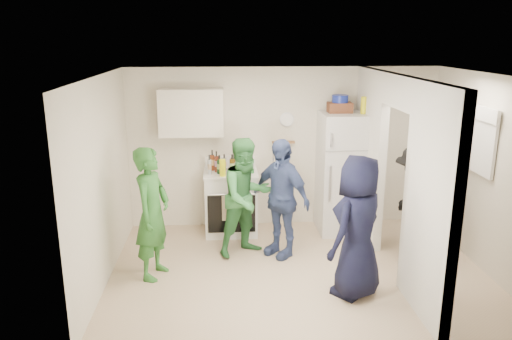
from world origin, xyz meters
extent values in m
plane|color=tan|center=(0.00, 0.00, 0.00)|extent=(4.80, 4.80, 0.00)
plane|color=silver|center=(0.00, 1.70, 1.25)|extent=(4.80, 0.00, 4.80)
plane|color=silver|center=(0.00, -1.70, 1.25)|extent=(4.80, 0.00, 4.80)
plane|color=silver|center=(-2.40, 0.00, 1.25)|extent=(0.00, 3.40, 3.40)
plane|color=silver|center=(2.40, 0.00, 1.25)|extent=(0.00, 3.40, 3.40)
plane|color=white|center=(0.00, 0.00, 2.50)|extent=(4.80, 4.80, 0.00)
cube|color=silver|center=(1.20, 1.10, 1.25)|extent=(0.12, 1.20, 2.50)
cube|color=silver|center=(1.20, -1.10, 1.25)|extent=(0.12, 1.20, 2.50)
cube|color=silver|center=(1.20, 0.00, 2.30)|extent=(0.12, 1.00, 0.40)
cube|color=white|center=(-0.83, 1.37, 0.48)|extent=(0.81, 0.67, 0.96)
cube|color=silver|center=(-1.40, 1.52, 1.85)|extent=(0.95, 0.34, 0.70)
cube|color=silver|center=(0.90, 1.34, 0.92)|extent=(0.76, 0.74, 1.84)
cube|color=brown|center=(0.80, 1.39, 1.92)|extent=(0.35, 0.25, 0.15)
cylinder|color=navy|center=(0.80, 1.39, 2.05)|extent=(0.24, 0.24, 0.11)
cylinder|color=yellow|center=(1.12, 1.24, 1.97)|extent=(0.09, 0.09, 0.25)
cylinder|color=white|center=(0.05, 1.68, 1.70)|extent=(0.22, 0.02, 0.22)
cube|color=olive|center=(0.00, 1.65, 1.35)|extent=(0.35, 0.08, 0.03)
cube|color=black|center=(2.38, 0.20, 1.65)|extent=(0.03, 0.70, 0.80)
cube|color=white|center=(2.36, 0.20, 1.65)|extent=(0.04, 0.76, 0.86)
cube|color=white|center=(2.34, 0.20, 2.00)|extent=(0.04, 0.82, 0.18)
cylinder|color=#F1F314|center=(-0.95, 1.15, 1.09)|extent=(0.09, 0.09, 0.25)
cylinder|color=red|center=(-0.61, 1.17, 1.02)|extent=(0.09, 0.09, 0.12)
imported|color=#33742E|center=(-1.83, -0.02, 0.83)|extent=(0.57, 0.70, 1.67)
imported|color=#388147|center=(-0.63, 0.58, 0.82)|extent=(1.00, 0.94, 1.64)
imported|color=#3D4986|center=(-0.18, 0.50, 0.82)|extent=(0.94, 0.99, 1.64)
imported|color=black|center=(0.57, -0.66, 0.84)|extent=(0.96, 0.95, 1.68)
imported|color=black|center=(1.61, 0.32, 0.77)|extent=(0.66, 1.05, 1.55)
cylinder|color=maroon|center=(-1.10, 1.48, 1.12)|extent=(0.07, 0.07, 0.32)
cylinder|color=#143C1B|center=(-1.00, 1.29, 1.11)|extent=(0.07, 0.07, 0.28)
cylinder|color=#9BA2A8|center=(-0.92, 1.51, 1.09)|extent=(0.06, 0.06, 0.24)
cylinder|color=brown|center=(-0.81, 1.30, 1.11)|extent=(0.08, 0.08, 0.29)
cylinder|color=#9D9DAE|center=(-0.73, 1.55, 1.11)|extent=(0.07, 0.07, 0.30)
cylinder|color=#163D1A|center=(-0.64, 1.39, 1.09)|extent=(0.06, 0.06, 0.25)
cylinder|color=olive|center=(-0.57, 1.51, 1.12)|extent=(0.08, 0.08, 0.30)
cylinder|color=#9FA2AA|center=(-1.14, 1.26, 1.11)|extent=(0.06, 0.06, 0.29)
cylinder|color=#5D3810|center=(-0.80, 1.46, 1.09)|extent=(0.08, 0.08, 0.25)
cylinder|color=#23682B|center=(-0.51, 1.28, 1.11)|extent=(0.06, 0.06, 0.29)
cylinder|color=maroon|center=(-1.04, 1.39, 1.12)|extent=(0.06, 0.06, 0.32)
cylinder|color=#9EA7AD|center=(-0.68, 1.23, 1.12)|extent=(0.07, 0.07, 0.30)
camera|label=1|loc=(-0.96, -5.88, 2.95)|focal=35.00mm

